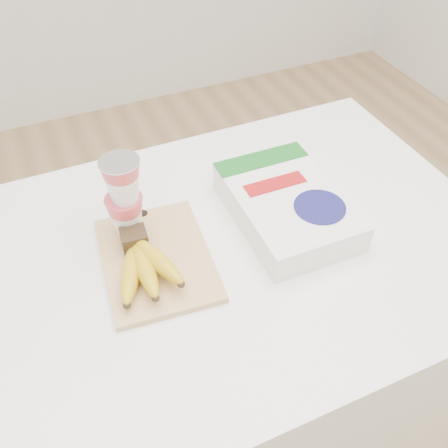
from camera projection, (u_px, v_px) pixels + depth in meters
name	position (u px, v px, depth m)	size (l,w,h in m)	color
table	(220.00, 359.00, 1.26)	(1.11, 0.74, 0.83)	white
cutting_board	(157.00, 259.00, 0.94)	(0.20, 0.27, 0.01)	tan
bananas	(143.00, 264.00, 0.89)	(0.13, 0.18, 0.06)	#382816
yogurt_stack	(124.00, 196.00, 0.92)	(0.08, 0.08, 0.17)	white
cereal_box	(287.00, 205.00, 1.01)	(0.21, 0.30, 0.07)	white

